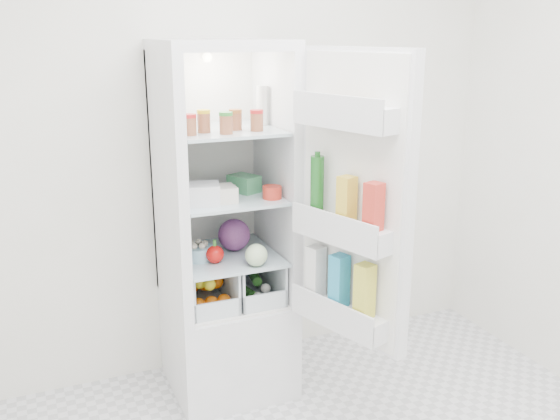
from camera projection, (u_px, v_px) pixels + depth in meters
name	position (u px, v px, depth m)	size (l,w,h in m)	color
room_walls	(399.00, 113.00, 1.95)	(3.02, 3.02, 2.61)	white
refrigerator	(223.00, 265.00, 3.24)	(0.60, 0.60, 1.80)	silver
shelf_low	(227.00, 255.00, 3.16)	(0.49, 0.53, 0.01)	#ADC2CB
shelf_mid	(225.00, 197.00, 3.08)	(0.49, 0.53, 0.01)	#ADC2CB
shelf_top	(223.00, 130.00, 2.98)	(0.49, 0.53, 0.01)	#ADC2CB
crisper_left	(204.00, 283.00, 3.15)	(0.23, 0.46, 0.22)	silver
crisper_right	(250.00, 276.00, 3.24)	(0.23, 0.46, 0.22)	silver
condiment_jars	(223.00, 123.00, 2.85)	(0.38, 0.16, 0.08)	#B21919
squeeze_bottle	(262.00, 105.00, 3.07)	(0.06, 0.06, 0.19)	white
tub_white	(203.00, 194.00, 2.91)	(0.15, 0.15, 0.10)	silver
tub_cream	(221.00, 194.00, 2.95)	(0.13, 0.13, 0.08)	silver
tin_red	(272.00, 192.00, 3.00)	(0.09, 0.09, 0.06)	red
foil_tray	(218.00, 190.00, 3.08)	(0.18, 0.13, 0.04)	silver
tub_green	(244.00, 184.00, 3.13)	(0.11, 0.15, 0.08)	#3D8755
red_cabbage	(234.00, 235.00, 3.20)	(0.16, 0.16, 0.16)	#4F1B4B
bell_pepper	(215.00, 254.00, 3.03)	(0.09, 0.09, 0.09)	red
mushroom_bowl	(199.00, 253.00, 3.08)	(0.14, 0.14, 0.07)	#91C3D9
salad_bag	(256.00, 255.00, 2.99)	(0.11, 0.11, 0.11)	#B4CF9B
citrus_pile	(205.00, 289.00, 3.14)	(0.20, 0.31, 0.16)	orange
veg_pile	(251.00, 284.00, 3.26)	(0.16, 0.30, 0.10)	#21511B
fridge_door	(351.00, 208.00, 2.72)	(0.33, 0.59, 1.30)	silver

